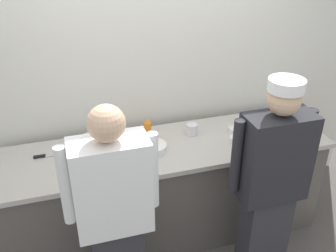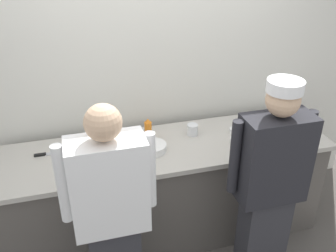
{
  "view_description": "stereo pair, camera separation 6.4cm",
  "coord_description": "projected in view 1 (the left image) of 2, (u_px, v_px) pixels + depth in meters",
  "views": [
    {
      "loc": [
        -0.75,
        -2.11,
        2.5
      ],
      "look_at": [
        0.01,
        0.38,
        1.09
      ],
      "focal_mm": 40.62,
      "sensor_mm": 36.0,
      "label": 1
    },
    {
      "loc": [
        -0.68,
        -2.13,
        2.5
      ],
      "look_at": [
        0.01,
        0.38,
        1.09
      ],
      "focal_mm": 40.62,
      "sensor_mm": 36.0,
      "label": 2
    }
  ],
  "objects": [
    {
      "name": "ramekin_yellow_sauce",
      "position": [
        235.0,
        139.0,
        3.1
      ],
      "size": [
        0.08,
        0.08,
        0.05
      ],
      "color": "white",
      "rests_on": "prep_counter"
    },
    {
      "name": "squeeze_bottle_secondary",
      "position": [
        123.0,
        158.0,
        2.74
      ],
      "size": [
        0.06,
        0.06,
        0.19
      ],
      "color": "orange",
      "rests_on": "prep_counter"
    },
    {
      "name": "squeeze_bottle_primary",
      "position": [
        148.0,
        129.0,
        3.13
      ],
      "size": [
        0.06,
        0.06,
        0.18
      ],
      "color": "orange",
      "rests_on": "prep_counter"
    },
    {
      "name": "deli_cup",
      "position": [
        192.0,
        129.0,
        3.2
      ],
      "size": [
        0.09,
        0.09,
        0.1
      ],
      "primitive_type": "cylinder",
      "color": "white",
      "rests_on": "prep_counter"
    },
    {
      "name": "plate_stack_front",
      "position": [
        153.0,
        148.0,
        2.98
      ],
      "size": [
        0.22,
        0.22,
        0.06
      ],
      "color": "white",
      "rests_on": "prep_counter"
    },
    {
      "name": "sheet_tray",
      "position": [
        267.0,
        127.0,
        3.32
      ],
      "size": [
        0.46,
        0.39,
        0.02
      ],
      "primitive_type": "cube",
      "rotation": [
        0.0,
        0.0,
        -0.12
      ],
      "color": "#B7BABF",
      "rests_on": "prep_counter"
    },
    {
      "name": "wall_back",
      "position": [
        149.0,
        59.0,
        3.2
      ],
      "size": [
        4.2,
        0.1,
        2.95
      ],
      "color": "silver",
      "rests_on": "ground"
    },
    {
      "name": "chefs_knife",
      "position": [
        49.0,
        155.0,
        2.93
      ],
      "size": [
        0.28,
        0.03,
        0.02
      ],
      "color": "#B7BABF",
      "rests_on": "prep_counter"
    },
    {
      "name": "ramekin_red_sauce",
      "position": [
        235.0,
        130.0,
        3.24
      ],
      "size": [
        0.1,
        0.1,
        0.05
      ],
      "color": "white",
      "rests_on": "prep_counter"
    },
    {
      "name": "mixing_bowl_steel",
      "position": [
        100.0,
        149.0,
        2.88
      ],
      "size": [
        0.36,
        0.36,
        0.14
      ],
      "primitive_type": "cylinder",
      "color": "#B7BABF",
      "rests_on": "prep_counter"
    },
    {
      "name": "chef_near_left",
      "position": [
        114.0,
        217.0,
        2.38
      ],
      "size": [
        0.6,
        0.24,
        1.64
      ],
      "color": "#2D2D33",
      "rests_on": "ground"
    },
    {
      "name": "chef_center",
      "position": [
        271.0,
        184.0,
        2.64
      ],
      "size": [
        0.6,
        0.24,
        1.67
      ],
      "color": "#2D2D33",
      "rests_on": "ground"
    },
    {
      "name": "prep_counter",
      "position": [
        167.0,
        191.0,
        3.27
      ],
      "size": [
        2.67,
        0.73,
        0.9
      ],
      "color": "#56514C",
      "rests_on": "ground"
    }
  ]
}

